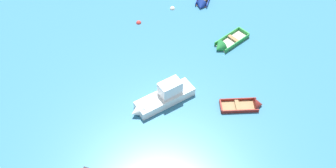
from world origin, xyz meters
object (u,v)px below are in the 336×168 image
(motor_launch_white_midfield_right, at_px, (161,98))
(rowboat_green_back_row_center, at_px, (225,45))
(mooring_buoy_far_field, at_px, (139,23))
(rowboat_maroon_far_left, at_px, (251,105))
(mooring_buoy_outer_edge, at_px, (172,9))

(motor_launch_white_midfield_right, xyz_separation_m, rowboat_green_back_row_center, (4.51, 6.70, -0.39))
(rowboat_green_back_row_center, xyz_separation_m, mooring_buoy_far_field, (-7.68, 2.20, -0.18))
(mooring_buoy_far_field, bearing_deg, rowboat_green_back_row_center, -16.00)
(motor_launch_white_midfield_right, height_order, mooring_buoy_far_field, motor_launch_white_midfield_right)
(rowboat_maroon_far_left, height_order, mooring_buoy_outer_edge, rowboat_maroon_far_left)
(rowboat_maroon_far_left, xyz_separation_m, mooring_buoy_far_field, (-9.73, 8.48, -0.14))
(motor_launch_white_midfield_right, relative_size, mooring_buoy_outer_edge, 10.08)
(motor_launch_white_midfield_right, relative_size, mooring_buoy_far_field, 10.49)
(mooring_buoy_far_field, bearing_deg, rowboat_maroon_far_left, -41.06)
(mooring_buoy_outer_edge, bearing_deg, rowboat_green_back_row_center, -43.04)
(motor_launch_white_midfield_right, xyz_separation_m, mooring_buoy_far_field, (-3.17, 8.90, -0.56))
(rowboat_maroon_far_left, bearing_deg, rowboat_green_back_row_center, 108.12)
(motor_launch_white_midfield_right, xyz_separation_m, rowboat_maroon_far_left, (6.57, 0.42, -0.42))
(rowboat_maroon_far_left, bearing_deg, mooring_buoy_far_field, 138.94)
(rowboat_maroon_far_left, xyz_separation_m, mooring_buoy_outer_edge, (-6.96, 10.86, -0.14))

